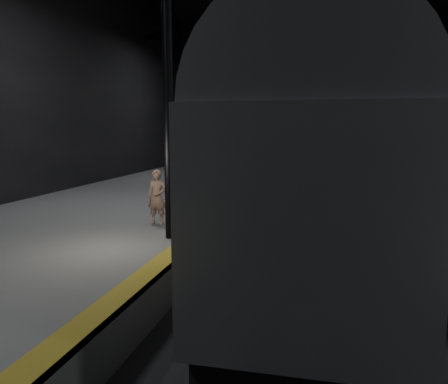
% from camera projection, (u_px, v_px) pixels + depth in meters
% --- Properties ---
extents(ground, '(44.00, 44.00, 0.00)m').
position_uv_depth(ground, '(316.00, 244.00, 14.98)').
color(ground, black).
rests_on(ground, ground).
extents(platform_left, '(9.00, 43.80, 1.00)m').
position_uv_depth(platform_left, '(115.00, 220.00, 16.58)').
color(platform_left, '#575754').
rests_on(platform_left, ground).
extents(tactile_strip, '(0.50, 43.80, 0.01)m').
position_uv_depth(tactile_strip, '(224.00, 211.00, 15.56)').
color(tactile_strip, olive).
rests_on(tactile_strip, platform_left).
extents(track, '(2.40, 43.00, 0.24)m').
position_uv_depth(track, '(316.00, 242.00, 14.97)').
color(track, '#3F3328').
rests_on(track, ground).
extents(train, '(3.12, 20.87, 5.58)m').
position_uv_depth(train, '(319.00, 153.00, 14.77)').
color(train, '#97999F').
rests_on(train, ground).
extents(woman, '(0.63, 0.43, 1.69)m').
position_uv_depth(woman, '(157.00, 197.00, 13.40)').
color(woman, tan).
rests_on(woman, platform_left).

